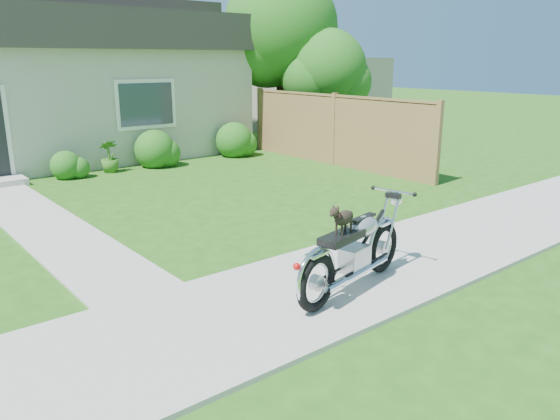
% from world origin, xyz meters
% --- Properties ---
extents(ground, '(80.00, 80.00, 0.00)m').
position_xyz_m(ground, '(0.00, 0.00, 0.00)').
color(ground, '#235114').
rests_on(ground, ground).
extents(sidewalk, '(24.00, 2.20, 0.04)m').
position_xyz_m(sidewalk, '(0.00, 0.00, 0.02)').
color(sidewalk, '#9E9B93').
rests_on(sidewalk, ground).
extents(walkway, '(1.20, 8.00, 0.03)m').
position_xyz_m(walkway, '(-1.50, 5.00, 0.01)').
color(walkway, '#9E9B93').
rests_on(walkway, ground).
extents(house, '(12.60, 7.03, 4.50)m').
position_xyz_m(house, '(-0.00, 11.99, 2.16)').
color(house, '#B5B1A3').
rests_on(house, ground).
extents(fence, '(0.12, 6.62, 1.90)m').
position_xyz_m(fence, '(6.30, 5.75, 0.94)').
color(fence, brown).
rests_on(fence, ground).
extents(tree_near, '(2.48, 2.39, 3.67)m').
position_xyz_m(tree_near, '(8.07, 7.70, 2.35)').
color(tree_near, '#3D2B1C').
rests_on(tree_near, ground).
extents(tree_far, '(3.58, 3.58, 5.49)m').
position_xyz_m(tree_far, '(7.52, 9.26, 3.52)').
color(tree_far, '#3D2B1C').
rests_on(tree_far, ground).
extents(shrub_row, '(11.00, 1.08, 1.08)m').
position_xyz_m(shrub_row, '(0.74, 8.50, 0.42)').
color(shrub_row, '#215B18').
rests_on(shrub_row, ground).
extents(potted_plant_right, '(0.47, 0.47, 0.81)m').
position_xyz_m(potted_plant_right, '(1.22, 8.55, 0.41)').
color(potted_plant_right, '#34691D').
rests_on(potted_plant_right, ground).
extents(motorcycle_with_dog, '(2.20, 0.77, 1.13)m').
position_xyz_m(motorcycle_with_dog, '(0.61, -0.37, 0.54)').
color(motorcycle_with_dog, black).
rests_on(motorcycle_with_dog, sidewalk).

